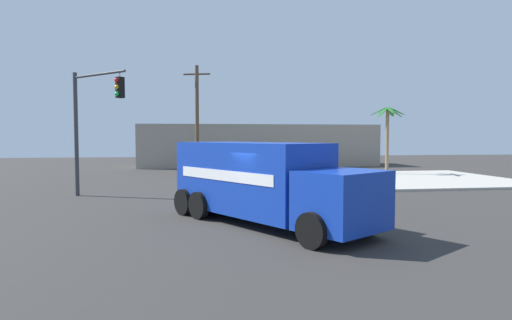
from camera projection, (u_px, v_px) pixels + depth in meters
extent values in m
plane|color=#33302D|center=(266.00, 225.00, 14.50)|extent=(100.00, 100.00, 0.00)
cube|color=#B2ADA0|center=(421.00, 179.00, 29.60)|extent=(11.63, 11.63, 0.14)
cube|color=#1438AD|center=(250.00, 177.00, 15.21)|extent=(5.26, 6.39, 2.46)
cube|color=#1438AD|center=(342.00, 200.00, 12.11)|extent=(3.04, 2.89, 1.70)
cube|color=black|center=(368.00, 191.00, 11.45)|extent=(1.75, 1.14, 0.88)
cube|color=#B2B2B7|center=(204.00, 205.00, 17.49)|extent=(2.05, 1.40, 0.21)
cube|color=white|center=(274.00, 172.00, 15.99)|extent=(2.73, 4.30, 0.36)
cube|color=white|center=(222.00, 175.00, 14.41)|extent=(2.73, 4.30, 0.36)
cylinder|color=black|center=(366.00, 219.00, 13.00)|extent=(0.77, 0.99, 1.00)
cylinder|color=black|center=(312.00, 231.00, 11.38)|extent=(0.77, 0.99, 1.00)
cylinder|color=black|center=(251.00, 199.00, 17.15)|extent=(0.77, 0.99, 1.00)
cylinder|color=black|center=(199.00, 205.00, 15.53)|extent=(0.77, 0.99, 1.00)
cylinder|color=black|center=(235.00, 196.00, 17.94)|extent=(0.77, 0.99, 1.00)
cylinder|color=black|center=(184.00, 202.00, 16.32)|extent=(0.77, 0.99, 1.00)
cylinder|color=#38383D|center=(76.00, 135.00, 21.51)|extent=(0.20, 0.20, 6.23)
cylinder|color=#38383D|center=(98.00, 74.00, 20.25)|extent=(2.91, 2.73, 0.12)
cylinder|color=#38383D|center=(120.00, 74.00, 19.36)|extent=(0.03, 0.03, 0.25)
cube|color=black|center=(120.00, 87.00, 19.39)|extent=(0.42, 0.42, 0.95)
sphere|color=red|center=(117.00, 80.00, 19.23)|extent=(0.20, 0.20, 0.20)
sphere|color=#EFA314|center=(117.00, 87.00, 19.25)|extent=(0.20, 0.20, 0.20)
sphere|color=#19CC4C|center=(117.00, 94.00, 19.26)|extent=(0.20, 0.20, 0.20)
cylinder|color=#7A6647|center=(387.00, 141.00, 32.91)|extent=(0.26, 0.26, 5.07)
ellipsoid|color=#236628|center=(396.00, 111.00, 32.77)|extent=(1.40, 0.60, 0.71)
ellipsoid|color=#236628|center=(391.00, 112.00, 33.31)|extent=(1.20, 1.20, 0.76)
ellipsoid|color=#236628|center=(383.00, 111.00, 33.44)|extent=(0.47, 1.41, 0.65)
ellipsoid|color=#236628|center=(379.00, 111.00, 32.96)|extent=(1.38, 0.89, 0.71)
ellipsoid|color=#236628|center=(383.00, 112.00, 32.44)|extent=(1.28, 0.88, 0.90)
ellipsoid|color=#236628|center=(391.00, 110.00, 32.11)|extent=(0.47, 1.41, 0.65)
ellipsoid|color=#236628|center=(395.00, 112.00, 32.36)|extent=(1.01, 1.23, 0.91)
cylinder|color=brown|center=(197.00, 120.00, 34.39)|extent=(0.30, 0.30, 8.74)
cube|color=brown|center=(197.00, 74.00, 34.19)|extent=(2.15, 0.72, 0.12)
cube|color=gray|center=(258.00, 145.00, 43.85)|extent=(23.89, 6.00, 4.21)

